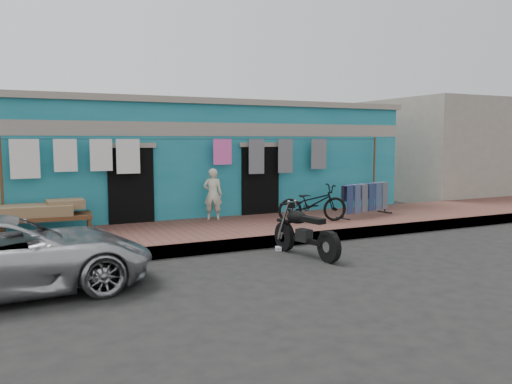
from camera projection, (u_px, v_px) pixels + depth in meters
name	position (u px, v px, depth m)	size (l,w,h in m)	color
ground	(302.00, 264.00, 9.18)	(80.00, 80.00, 0.00)	black
sidewalk	(238.00, 231.00, 11.86)	(28.00, 3.00, 0.25)	brown
curb	(265.00, 242.00, 10.56)	(28.00, 0.10, 0.25)	gray
building	(186.00, 159.00, 15.28)	(12.20, 5.20, 3.36)	#1C7587
neighbor_right	(451.00, 149.00, 19.96)	(6.00, 5.00, 3.80)	#9E9384
clothesline	(189.00, 160.00, 12.48)	(10.06, 0.06, 2.10)	brown
car	(6.00, 254.00, 7.35)	(1.96, 4.32, 1.22)	#B2B2B7
seated_person	(213.00, 194.00, 12.65)	(0.47, 0.32, 1.32)	beige
bicycle	(313.00, 199.00, 12.35)	(0.62, 1.76, 1.14)	black
motorcycle	(306.00, 231.00, 9.76)	(0.89, 1.67, 1.03)	black
charpoy	(44.00, 218.00, 10.78)	(2.14, 1.15, 0.69)	brown
jeans_rack	(365.00, 199.00, 13.34)	(1.90, 0.81, 0.89)	black
litter_a	(286.00, 248.00, 10.39)	(0.18, 0.14, 0.08)	silver
litter_b	(278.00, 249.00, 10.31)	(0.16, 0.12, 0.08)	silver
litter_c	(323.00, 249.00, 10.26)	(0.19, 0.15, 0.07)	silver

